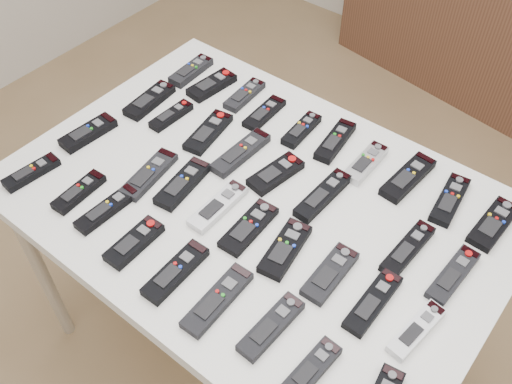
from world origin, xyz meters
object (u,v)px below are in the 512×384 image
Objects in this scene: remote_22 at (249,227)px; remote_27 at (31,172)px; remote_4 at (301,130)px; remote_24 at (330,273)px; remote_5 at (335,141)px; remote_31 at (176,271)px; remote_10 at (150,100)px; remote_18 at (88,133)px; table at (256,212)px; remote_25 at (373,302)px; remote_8 at (450,200)px; remote_17 at (453,275)px; remote_0 at (191,71)px; remote_28 at (79,192)px; remote_19 at (149,174)px; remote_29 at (107,209)px; remote_34 at (311,369)px; remote_2 at (245,95)px; remote_20 at (183,184)px; remote_3 at (264,113)px; remote_9 at (493,224)px; remote_13 at (241,153)px; remote_14 at (276,174)px; remote_11 at (171,116)px; remote_6 at (366,163)px; remote_32 at (218,300)px; remote_7 at (408,177)px; remote_23 at (285,249)px; remote_30 at (134,242)px; remote_26 at (416,330)px; remote_33 at (271,326)px; remote_15 at (323,195)px; remote_1 at (212,85)px; remote_12 at (208,132)px.

remote_22 is 1.14× the size of remote_27.
remote_4 reaches higher than remote_22.
remote_4 is 0.49m from remote_24.
remote_31 is at bearing -101.40° from remote_5.
remote_10 and remote_18 have the same top height.
remote_25 reaches higher than table.
remote_17 is (0.11, -0.21, -0.00)m from remote_8.
remote_0 is 0.58m from remote_28.
remote_24 is 0.93× the size of remote_31.
remote_19 reaches higher than remote_17.
remote_34 is at bearing -0.80° from remote_29.
remote_2 is 0.88× the size of remote_20.
remote_3 is 0.69m from remote_9.
remote_3 is 0.91× the size of remote_5.
remote_13 is 1.24× the size of remote_14.
remote_11 is 0.89m from remote_17.
remote_13 is 0.63m from remote_17.
remote_9 is 1.02m from remote_10.
remote_2 is 0.97× the size of remote_6.
remote_3 is 0.88× the size of remote_20.
remote_22 is 0.90× the size of remote_32.
remote_23 is (-0.11, -0.39, -0.00)m from remote_7.
remote_6 is 0.91× the size of remote_31.
remote_26 is at bearing 17.00° from remote_30.
remote_25 is 1.23× the size of remote_34.
remote_10 is at bearing -139.66° from remote_2.
remote_13 is at bearing -115.56° from remote_4.
remote_26 is at bearing 39.23° from remote_33.
remote_18 reaches higher than remote_27.
remote_15 is at bearing 45.10° from remote_29.
remote_1 is at bearing 179.60° from remote_6.
remote_14 is 0.41m from remote_30.
remote_8 is at bearing 63.75° from remote_32.
remote_3 is at bearing 148.08° from remote_25.
remote_4 is at bearing 139.21° from remote_15.
remote_33 is 0.12m from remote_34.
remote_1 is at bearing 163.82° from remote_15.
table is at bearing 135.61° from remote_33.
remote_20 reaches higher than remote_29.
remote_26 is (-0.01, -0.38, 0.00)m from remote_9.
remote_5 reaches higher than remote_29.
remote_27 is at bearing -175.21° from remote_33.
remote_12 reaches higher than remote_17.
remote_14 is (-0.01, 0.09, 0.07)m from table.
remote_33 reaches higher than remote_3.
remote_5 is 0.99× the size of remote_9.
remote_23 is 0.95× the size of remote_31.
remote_6 is 0.12m from remote_7.
remote_6 is at bearing 154.41° from remote_17.
remote_12 is (-0.30, -0.19, -0.00)m from remote_5.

